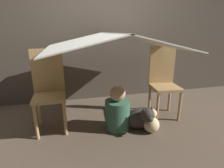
# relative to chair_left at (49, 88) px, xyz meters

# --- Properties ---
(ground_plane) EXTENTS (8.80, 8.80, 0.00)m
(ground_plane) POSITION_rel_chair_left_xyz_m (0.75, -0.26, -0.52)
(ground_plane) COLOR brown
(wall_back) EXTENTS (7.00, 0.05, 2.50)m
(wall_back) POSITION_rel_chair_left_xyz_m (0.75, 0.89, 0.73)
(wall_back) COLOR #4C4238
(wall_back) RESTS_ON ground_plane
(chair_left) EXTENTS (0.38, 0.38, 0.97)m
(chair_left) POSITION_rel_chair_left_xyz_m (0.00, 0.00, 0.00)
(chair_left) COLOR tan
(chair_left) RESTS_ON ground_plane
(chair_right) EXTENTS (0.40, 0.40, 0.97)m
(chair_right) POSITION_rel_chair_left_xyz_m (1.51, -0.00, 0.00)
(chair_right) COLOR tan
(chair_right) RESTS_ON ground_plane
(sheet_canopy) EXTENTS (1.51, 1.33, 0.18)m
(sheet_canopy) POSITION_rel_chair_left_xyz_m (0.75, -0.08, 0.54)
(sheet_canopy) COLOR silver
(person_front) EXTENTS (0.30, 0.30, 0.55)m
(person_front) POSITION_rel_chair_left_xyz_m (0.78, -0.24, -0.29)
(person_front) COLOR #38664C
(person_front) RESTS_ON ground_plane
(dog) EXTENTS (0.39, 0.36, 0.35)m
(dog) POSITION_rel_chair_left_xyz_m (1.07, -0.33, -0.36)
(dog) COLOR #332D28
(dog) RESTS_ON ground_plane
(plush_toy) EXTENTS (0.19, 0.19, 0.30)m
(plush_toy) POSITION_rel_chair_left_xyz_m (1.15, -0.41, -0.40)
(plush_toy) COLOR beige
(plush_toy) RESTS_ON ground_plane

